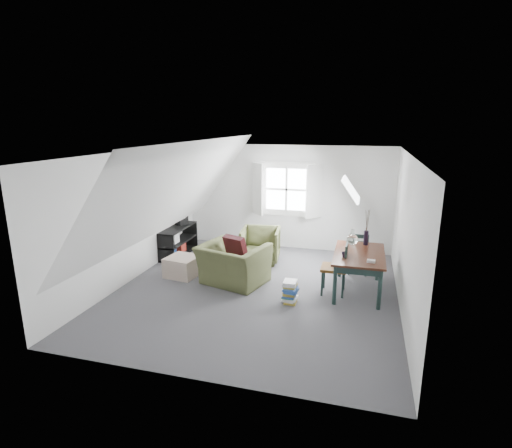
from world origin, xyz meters
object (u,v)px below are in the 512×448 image
(armchair_far, at_px, (260,261))
(media_shelf, at_px, (177,243))
(dining_chair_near, at_px, (336,267))
(ottoman, at_px, (183,266))
(dining_chair_far, at_px, (358,252))
(armchair_near, at_px, (234,283))
(dining_table, at_px, (359,258))
(magazine_stack, at_px, (290,292))

(armchair_far, xyz_separation_m, media_shelf, (-1.99, -0.08, 0.30))
(armchair_far, xyz_separation_m, dining_chair_near, (1.74, -1.29, 0.50))
(ottoman, bearing_deg, dining_chair_near, -0.83)
(dining_chair_far, bearing_deg, armchair_near, 27.43)
(armchair_far, distance_m, dining_chair_near, 2.23)
(dining_chair_near, bearing_deg, dining_table, 133.49)
(armchair_near, xyz_separation_m, dining_chair_far, (2.29, 1.15, 0.46))
(ottoman, bearing_deg, armchair_far, 44.12)
(dining_table, height_order, dining_chair_far, dining_chair_far)
(ottoman, xyz_separation_m, dining_chair_near, (3.03, -0.04, 0.30))
(ottoman, relative_size, dining_chair_near, 0.62)
(dining_table, bearing_deg, dining_chair_near, -150.77)
(dining_chair_far, bearing_deg, dining_table, 92.10)
(armchair_near, bearing_deg, media_shelf, -19.13)
(dining_chair_far, height_order, dining_chair_near, dining_chair_near)
(armchair_near, relative_size, ottoman, 1.98)
(dining_chair_far, relative_size, magazine_stack, 2.31)
(armchair_far, height_order, dining_chair_far, dining_chair_far)
(dining_table, height_order, media_shelf, dining_table)
(dining_table, xyz_separation_m, dining_chair_far, (-0.02, 0.92, -0.18))
(dining_chair_far, bearing_deg, magazine_stack, 58.35)
(ottoman, bearing_deg, dining_table, 2.42)
(armchair_near, xyz_separation_m, dining_chair_near, (1.93, 0.04, 0.50))
(armchair_near, height_order, dining_chair_near, dining_chair_near)
(magazine_stack, bearing_deg, dining_chair_near, 39.73)
(armchair_far, height_order, dining_chair_near, dining_chair_near)
(ottoman, distance_m, dining_chair_far, 3.57)
(armchair_near, bearing_deg, magazine_stack, 171.19)
(dining_chair_far, distance_m, media_shelf, 4.10)
(armchair_far, bearing_deg, magazine_stack, -68.64)
(armchair_far, bearing_deg, dining_chair_near, -43.79)
(dining_chair_far, bearing_deg, armchair_far, -4.25)
(armchair_near, height_order, media_shelf, media_shelf)
(armchair_far, bearing_deg, media_shelf, 175.11)
(dining_chair_far, height_order, magazine_stack, dining_chair_far)
(dining_chair_near, distance_m, magazine_stack, 0.98)
(dining_chair_near, height_order, media_shelf, dining_chair_near)
(magazine_stack, bearing_deg, dining_chair_far, 57.60)
(armchair_far, distance_m, dining_table, 2.48)
(armchair_far, bearing_deg, dining_table, -34.65)
(armchair_near, distance_m, armchair_far, 1.35)
(dining_table, bearing_deg, dining_chair_far, 94.56)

